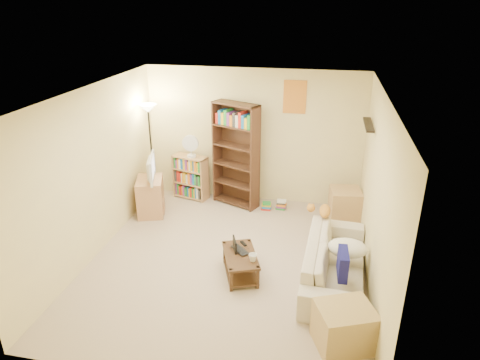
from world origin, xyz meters
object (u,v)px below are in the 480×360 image
object	(u,v)px
end_cabinet	(344,327)
sofa	(335,262)
desk_fan	(191,145)
coffee_table	(240,262)
television	(148,168)
short_bookshelf	(191,177)
laptop	(242,249)
floor_lamp	(149,126)
tv_stand	(151,196)
mug	(253,258)
side_table	(345,205)
tall_bookshelf	(236,153)
tabby_cat	(322,210)

from	to	relation	value
end_cabinet	sofa	bearing A→B (deg)	94.69
desk_fan	coffee_table	bearing A→B (deg)	-58.37
television	short_bookshelf	world-z (taller)	television
laptop	floor_lamp	xyz separation A→B (m)	(-2.07, 1.87, 1.16)
laptop	tv_stand	world-z (taller)	tv_stand
mug	side_table	bearing A→B (deg)	58.66
laptop	floor_lamp	size ratio (longest dim) A/B	0.19
laptop	tv_stand	distance (m)	2.43
mug	television	world-z (taller)	television
tall_bookshelf	end_cabinet	distance (m)	3.89
coffee_table	side_table	world-z (taller)	side_table
tv_stand	television	xyz separation A→B (m)	(0.00, 0.00, 0.55)
coffee_table	television	size ratio (longest dim) A/B	1.17
tall_bookshelf	television	bearing A→B (deg)	-130.52
short_bookshelf	laptop	bearing A→B (deg)	-41.20
tall_bookshelf	tabby_cat	bearing A→B (deg)	-14.98
tabby_cat	end_cabinet	size ratio (longest dim) A/B	0.76
laptop	mug	world-z (taller)	mug
sofa	floor_lamp	xyz separation A→B (m)	(-3.35, 1.83, 1.22)
sofa	desk_fan	world-z (taller)	desk_fan
laptop	floor_lamp	distance (m)	3.02
tabby_cat	desk_fan	bearing A→B (deg)	151.54
coffee_table	mug	distance (m)	0.30
tabby_cat	television	bearing A→B (deg)	168.69
desk_fan	television	bearing A→B (deg)	-127.16
tabby_cat	floor_lamp	xyz separation A→B (m)	(-3.13, 1.05, 0.85)
tv_stand	side_table	size ratio (longest dim) A/B	1.14
laptop	end_cabinet	world-z (taller)	end_cabinet
television	short_bookshelf	xyz separation A→B (m)	(0.51, 0.78, -0.45)
laptop	end_cabinet	bearing A→B (deg)	-175.26
side_table	desk_fan	bearing A→B (deg)	173.39
laptop	floor_lamp	world-z (taller)	floor_lamp
mug	floor_lamp	bearing A→B (deg)	136.92
end_cabinet	laptop	bearing A→B (deg)	139.54
short_bookshelf	desk_fan	bearing A→B (deg)	-26.97
mug	desk_fan	distance (m)	2.97
sofa	desk_fan	distance (m)	3.52
sofa	short_bookshelf	distance (m)	3.50
floor_lamp	side_table	bearing A→B (deg)	-0.58
end_cabinet	tall_bookshelf	bearing A→B (deg)	120.29
tv_stand	side_table	world-z (taller)	tv_stand
sofa	mug	world-z (taller)	sofa
tv_stand	floor_lamp	distance (m)	1.27
tv_stand	short_bookshelf	distance (m)	0.94
television	floor_lamp	xyz separation A→B (m)	(-0.10, 0.44, 0.64)
tabby_cat	coffee_table	world-z (taller)	tabby_cat
desk_fan	laptop	bearing A→B (deg)	-56.94
desk_fan	floor_lamp	distance (m)	0.84
tv_stand	mug	bearing A→B (deg)	-55.60
desk_fan	side_table	size ratio (longest dim) A/B	0.74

